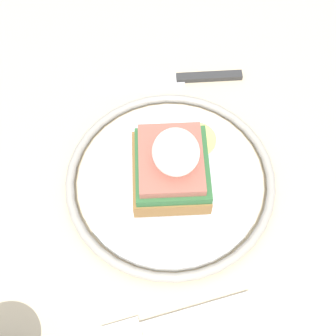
{
  "coord_description": "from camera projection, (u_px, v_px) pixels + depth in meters",
  "views": [
    {
      "loc": [
        -0.27,
        -0.0,
        1.22
      ],
      "look_at": [
        -0.02,
        -0.01,
        0.78
      ],
      "focal_mm": 50.0,
      "sensor_mm": 36.0,
      "label": 1
    }
  ],
  "objects": [
    {
      "name": "ground_plane",
      "position": [
        162.0,
        308.0,
        1.19
      ],
      "size": [
        6.0,
        6.0,
        0.0
      ],
      "primitive_type": "plane",
      "color": "gray"
    },
    {
      "name": "dining_table",
      "position": [
        157.0,
        211.0,
        0.66
      ],
      "size": [
        1.0,
        0.65,
        0.74
      ],
      "color": "#C6B28E",
      "rests_on": "ground_plane"
    },
    {
      "name": "plate",
      "position": [
        168.0,
        180.0,
        0.52
      ],
      "size": [
        0.23,
        0.23,
        0.02
      ],
      "color": "silver",
      "rests_on": "dining_table"
    },
    {
      "name": "sandwich",
      "position": [
        170.0,
        164.0,
        0.49
      ],
      "size": [
        0.12,
        0.1,
        0.08
      ],
      "color": "olive",
      "rests_on": "plate"
    },
    {
      "name": "fork",
      "position": [
        167.0,
        319.0,
        0.45
      ],
      "size": [
        0.05,
        0.15,
        0.0
      ],
      "color": "silver",
      "rests_on": "dining_table"
    },
    {
      "name": "knife",
      "position": [
        175.0,
        79.0,
        0.6
      ],
      "size": [
        0.02,
        0.2,
        0.01
      ],
      "color": "#2D2D2D",
      "rests_on": "dining_table"
    }
  ]
}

